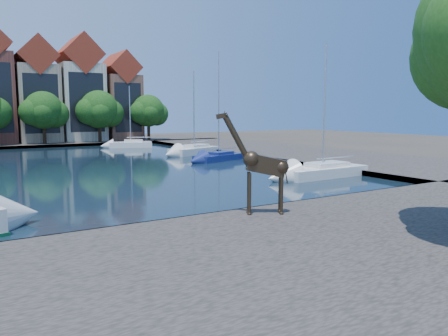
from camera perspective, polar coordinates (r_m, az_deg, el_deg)
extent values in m
plane|color=#38332B|center=(19.70, -3.64, -7.47)|extent=(160.00, 160.00, 0.00)
cube|color=black|center=(42.10, -19.13, 0.11)|extent=(38.00, 50.00, 0.08)
cube|color=#4A4340|center=(14.10, 10.14, -12.59)|extent=(50.00, 14.00, 0.50)
cube|color=#4A4340|center=(73.55, -24.57, 2.93)|extent=(60.00, 16.00, 0.50)
cube|color=#4A4340|center=(53.29, 8.10, 2.10)|extent=(14.00, 52.00, 0.50)
cube|color=tan|center=(73.67, -23.26, 7.68)|extent=(5.88, 9.00, 11.50)
cube|color=maroon|center=(74.13, -23.55, 13.14)|extent=(5.94, 9.18, 5.94)
cube|color=black|center=(69.24, -22.71, 7.76)|extent=(4.80, 0.05, 8.62)
cube|color=beige|center=(74.91, -18.31, 8.07)|extent=(6.37, 9.00, 12.00)
cube|color=maroon|center=(75.43, -18.54, 13.72)|extent=(6.43, 9.18, 6.43)
cube|color=black|center=(70.56, -17.46, 8.18)|extent=(5.20, 0.05, 9.00)
cube|color=brown|center=(76.67, -13.51, 7.65)|extent=(5.39, 9.00, 10.50)
cube|color=maroon|center=(77.01, -13.66, 12.46)|extent=(5.44, 9.18, 5.44)
cube|color=black|center=(72.43, -12.40, 7.71)|extent=(4.40, 0.05, 7.88)
cylinder|color=#332114|center=(68.29, -22.41, 4.31)|extent=(0.50, 0.50, 3.20)
sphere|color=#12360F|center=(68.23, -22.54, 7.01)|extent=(5.40, 5.40, 5.40)
sphere|color=#12360F|center=(68.80, -21.22, 6.62)|extent=(4.05, 4.05, 4.05)
sphere|color=#12360F|center=(67.61, -23.72, 6.72)|extent=(3.78, 3.78, 3.78)
cylinder|color=#332114|center=(70.01, -15.92, 4.64)|extent=(0.50, 0.50, 3.20)
sphere|color=#12360F|center=(69.95, -16.02, 7.37)|extent=(5.80, 5.80, 5.80)
sphere|color=#12360F|center=(70.73, -14.70, 6.94)|extent=(4.35, 4.35, 4.35)
sphere|color=#12360F|center=(69.15, -17.20, 7.09)|extent=(4.06, 4.06, 4.06)
cylinder|color=#332114|center=(72.58, -9.81, 4.89)|extent=(0.50, 0.50, 3.20)
sphere|color=#12360F|center=(72.52, -9.87, 7.39)|extent=(5.20, 5.20, 5.20)
sphere|color=#12360F|center=(73.39, -8.81, 7.00)|extent=(3.90, 3.90, 3.90)
sphere|color=#12360F|center=(71.63, -10.81, 7.16)|extent=(3.64, 3.64, 3.64)
cylinder|color=#332719|center=(19.29, 3.36, -3.41)|extent=(0.14, 0.14, 1.88)
cylinder|color=#332719|center=(19.68, 3.23, -3.20)|extent=(0.14, 0.14, 1.88)
cylinder|color=#332719|center=(19.51, 7.54, -3.34)|extent=(0.14, 0.14, 1.88)
cylinder|color=#332719|center=(19.89, 7.32, -3.13)|extent=(0.14, 0.14, 1.88)
cube|color=#332719|center=(19.40, 5.55, 0.36)|extent=(1.83, 1.29, 1.10)
cylinder|color=#332719|center=(19.13, 1.64, 3.96)|extent=(1.19, 0.80, 1.94)
cube|color=#332719|center=(19.05, -0.29, 6.82)|extent=(0.54, 0.39, 0.30)
cube|color=white|center=(34.42, 12.76, -0.30)|extent=(7.46, 2.76, 0.99)
cube|color=white|center=(34.38, 12.78, 0.24)|extent=(3.28, 1.89, 0.55)
cylinder|color=#B2B2B7|center=(34.14, 13.00, 7.89)|extent=(0.13, 0.13, 9.26)
cube|color=navy|center=(44.85, -0.67, 1.50)|extent=(6.19, 3.79, 0.81)
cube|color=navy|center=(44.83, -0.67, 1.85)|extent=(2.88, 2.17, 0.45)
cylinder|color=#B2B2B7|center=(44.63, -0.68, 8.41)|extent=(0.11, 0.11, 10.33)
cube|color=silver|center=(51.69, -3.90, 2.38)|extent=(7.15, 4.68, 1.03)
cube|color=silver|center=(51.66, -3.90, 2.76)|extent=(3.36, 2.63, 0.57)
cylinder|color=#B2B2B7|center=(51.50, -3.94, 7.61)|extent=(0.14, 0.14, 8.86)
cube|color=white|center=(62.88, -12.08, 3.09)|extent=(6.14, 3.75, 0.99)
cube|color=white|center=(62.86, -12.09, 3.39)|extent=(2.86, 2.15, 0.55)
cylinder|color=#B2B2B7|center=(62.73, -12.18, 6.89)|extent=(0.13, 0.13, 7.79)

